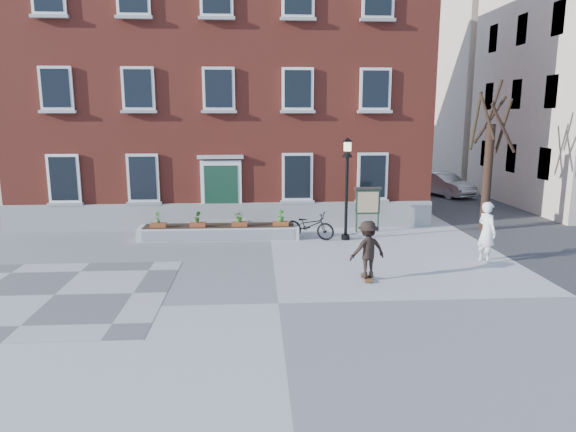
{
  "coord_description": "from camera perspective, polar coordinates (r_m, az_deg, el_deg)",
  "views": [
    {
      "loc": [
        -0.53,
        -12.51,
        4.8
      ],
      "look_at": [
        0.5,
        4.0,
        1.5
      ],
      "focal_mm": 32.0,
      "sensor_mm": 36.0,
      "label": 1
    }
  ],
  "objects": [
    {
      "name": "skateboarder",
      "position": [
        15.14,
        8.83,
        -3.7
      ],
      "size": [
        1.23,
        0.91,
        1.77
      ],
      "color": "brown",
      "rests_on": "ground"
    },
    {
      "name": "brick_building",
      "position": [
        26.57,
        -6.95,
        14.44
      ],
      "size": [
        18.4,
        10.85,
        12.6
      ],
      "color": "maroon",
      "rests_on": "ground"
    },
    {
      "name": "side_street",
      "position": [
        37.3,
        27.02,
        13.5
      ],
      "size": [
        15.2,
        36.0,
        14.5
      ],
      "color": "#3B3B3E",
      "rests_on": "ground"
    },
    {
      "name": "bare_tree",
      "position": [
        22.72,
        21.37,
        5.43
      ],
      "size": [
        1.83,
        1.83,
        6.16
      ],
      "color": "#311E15",
      "rests_on": "ground"
    },
    {
      "name": "ground",
      "position": [
        13.41,
        -1.08,
        -9.69
      ],
      "size": [
        100.0,
        100.0,
        0.0
      ],
      "primitive_type": "plane",
      "color": "#A1A0A3",
      "rests_on": "ground"
    },
    {
      "name": "checker_patch",
      "position": [
        15.35,
        -24.49,
        -7.98
      ],
      "size": [
        6.0,
        6.0,
        0.01
      ],
      "primitive_type": "cube",
      "color": "#565658",
      "rests_on": "ground"
    },
    {
      "name": "bicycle",
      "position": [
        20.0,
        2.36,
        -1.05
      ],
      "size": [
        2.14,
        1.48,
        1.06
      ],
      "primitive_type": "imported",
      "rotation": [
        0.0,
        0.0,
        1.15
      ],
      "color": "black",
      "rests_on": "ground"
    },
    {
      "name": "planter_assembly",
      "position": [
        20.25,
        -7.61,
        -1.65
      ],
      "size": [
        6.2,
        1.12,
        1.15
      ],
      "color": "silver",
      "rests_on": "ground"
    },
    {
      "name": "parked_car",
      "position": [
        31.97,
        16.83,
        3.4
      ],
      "size": [
        3.03,
        4.4,
        1.37
      ],
      "primitive_type": "imported",
      "rotation": [
        0.0,
        0.0,
        0.42
      ],
      "color": "#B5B7BA",
      "rests_on": "ground"
    },
    {
      "name": "lamp_post",
      "position": [
        19.64,
        6.56,
        4.59
      ],
      "size": [
        0.4,
        0.4,
        3.93
      ],
      "color": "black",
      "rests_on": "ground"
    },
    {
      "name": "bystander",
      "position": [
        18.02,
        21.21,
        -1.66
      ],
      "size": [
        0.68,
        0.84,
        2.01
      ],
      "primitive_type": "imported",
      "rotation": [
        0.0,
        0.0,
        1.87
      ],
      "color": "white",
      "rests_on": "ground"
    },
    {
      "name": "notice_board",
      "position": [
        21.28,
        8.85,
        1.58
      ],
      "size": [
        1.1,
        0.16,
        1.87
      ],
      "color": "#1B3725",
      "rests_on": "ground"
    }
  ]
}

